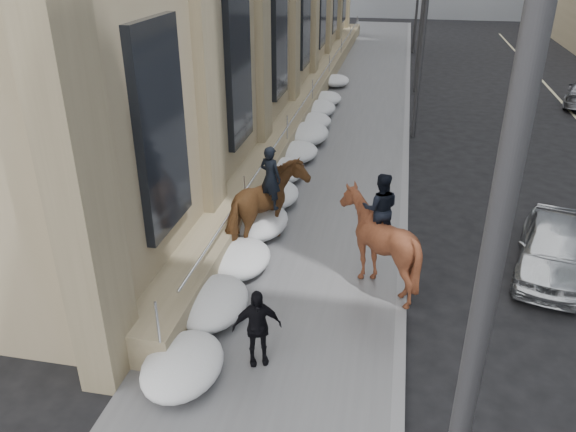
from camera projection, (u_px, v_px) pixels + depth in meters
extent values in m
plane|color=black|center=(278.00, 327.00, 12.24)|extent=(140.00, 140.00, 0.00)
cube|color=#525254|center=(334.00, 163.00, 21.00)|extent=(5.00, 80.00, 0.12)
cube|color=slate|center=(405.00, 168.00, 20.54)|extent=(0.24, 80.00, 0.12)
cube|color=#7D6F51|center=(316.00, 88.00, 30.01)|extent=(1.10, 44.00, 0.90)
cylinder|color=silver|center=(324.00, 71.00, 29.53)|extent=(0.06, 42.00, 0.06)
cube|color=black|center=(280.00, 40.00, 22.36)|extent=(0.20, 2.20, 4.50)
cylinder|color=#2D2D30|center=(462.00, 421.00, 4.68)|extent=(0.18, 0.18, 8.00)
cylinder|color=#2D2D30|center=(423.00, 40.00, 22.26)|extent=(0.18, 0.18, 8.00)
cylinder|color=#2D2D30|center=(420.00, 36.00, 29.72)|extent=(0.20, 0.20, 6.00)
ellipsoid|color=silver|center=(213.00, 302.00, 12.29)|extent=(1.50, 2.10, 0.68)
ellipsoid|color=silver|center=(259.00, 221.00, 15.79)|extent=(1.60, 2.20, 0.72)
ellipsoid|color=silver|center=(284.00, 170.00, 19.34)|extent=(1.40, 2.00, 0.64)
ellipsoid|color=silver|center=(308.00, 134.00, 22.80)|extent=(1.70, 2.30, 0.76)
ellipsoid|color=silver|center=(319.00, 108.00, 26.35)|extent=(1.50, 2.10, 0.66)
imported|color=#523218|center=(266.00, 207.00, 14.86)|extent=(2.14, 2.88, 2.21)
imported|color=black|center=(267.00, 177.00, 14.64)|extent=(0.74, 0.63, 1.72)
imported|color=#4F2716|center=(378.00, 242.00, 13.06)|extent=(2.03, 2.25, 2.31)
imported|color=black|center=(380.00, 209.00, 12.85)|extent=(0.89, 0.72, 1.72)
imported|color=black|center=(257.00, 327.00, 10.74)|extent=(1.04, 0.73, 1.63)
imported|color=#ADB1B5|center=(554.00, 248.00, 13.97)|extent=(2.59, 4.36, 1.39)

